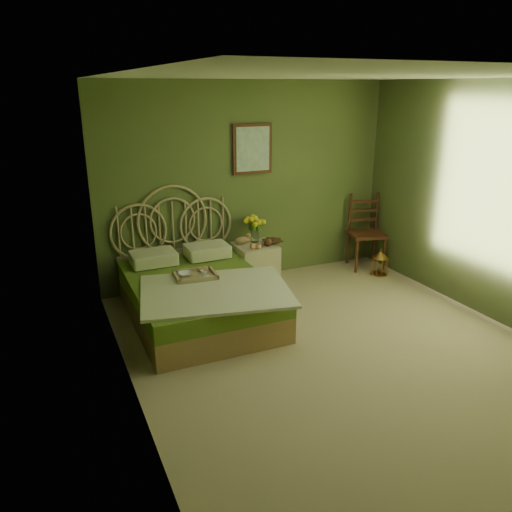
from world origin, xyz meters
name	(u,v)px	position (x,y,z in m)	size (l,w,h in m)	color
floor	(336,349)	(0.00, 0.00, 0.00)	(4.50, 4.50, 0.00)	tan
ceiling	(352,75)	(0.00, 0.00, 2.60)	(4.50, 4.50, 0.00)	silver
wall_back	(248,184)	(0.00, 2.25, 1.30)	(4.00, 4.00, 0.00)	#5B6635
wall_left	(125,252)	(-2.00, 0.00, 1.30)	(4.50, 4.50, 0.00)	#5B6635
wall_right	(500,205)	(2.00, 0.00, 1.30)	(4.50, 4.50, 0.00)	#5B6635
wall_art	(252,149)	(0.05, 2.22, 1.75)	(0.54, 0.04, 0.64)	#3B1A10
bed	(197,293)	(-1.04, 1.29, 0.30)	(1.73, 2.18, 1.35)	tan
nightstand	(255,259)	(-0.04, 1.92, 0.35)	(0.51, 0.51, 0.99)	beige
chair	(363,227)	(1.70, 1.98, 0.59)	(0.58, 0.58, 1.06)	#3B1A10
birdcage	(380,263)	(1.70, 1.55, 0.17)	(0.22, 0.22, 0.34)	#C2843E
book_lower	(267,242)	(0.13, 1.93, 0.57)	(0.18, 0.24, 0.02)	#381E0F
book_upper	(267,240)	(0.13, 1.93, 0.59)	(0.18, 0.24, 0.02)	#472819
cereal_bowl	(185,274)	(-1.17, 1.29, 0.54)	(0.16, 0.16, 0.04)	white
coffee_cup	(204,273)	(-0.99, 1.18, 0.56)	(0.08, 0.08, 0.07)	white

